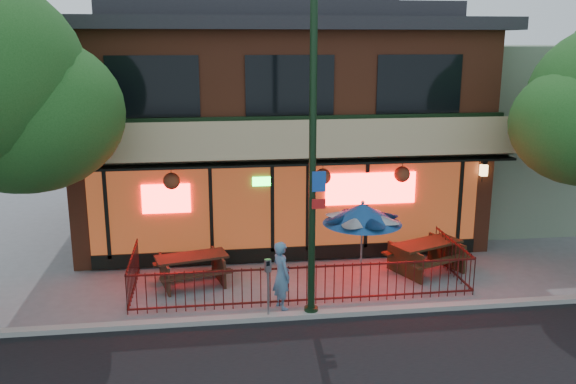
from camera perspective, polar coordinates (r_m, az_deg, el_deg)
The scene contains 11 objects.
ground at distance 14.72m, azimuth 1.90°, elevation -10.78°, with size 80.00×80.00×0.00m, color gray.
curb at distance 14.25m, azimuth 2.24°, elevation -11.39°, with size 80.00×0.25×0.12m, color #999993.
restaurant_building at distance 20.51m, azimuth -1.34°, elevation 8.26°, with size 12.96×9.49×8.05m.
neighbor_building at distance 23.93m, azimuth 20.55°, elevation 5.49°, with size 6.00×7.00×6.00m, color slate.
patio_fence at distance 14.93m, azimuth 1.59°, elevation -7.78°, with size 8.44×2.62×1.00m.
street_light at distance 13.32m, azimuth 2.30°, elevation 0.89°, with size 0.43×0.32×7.00m.
picnic_table_left at distance 16.07m, azimuth -8.99°, elevation -6.79°, with size 2.09×1.78×0.78m.
picnic_table_right at distance 17.14m, azimuth 12.82°, elevation -5.51°, with size 2.37×2.12×0.83m.
patio_umbrella at distance 15.41m, azimuth 6.98°, elevation -2.01°, with size 2.00×1.99×2.28m.
pedestrian at distance 14.40m, azimuth -0.62°, elevation -7.78°, with size 0.60×0.40×1.65m, color teal.
parking_meter_near at distance 13.77m, azimuth -1.88°, elevation -8.13°, with size 0.16×0.14×1.45m.
Camera 1 is at (-2.27, -13.18, 6.15)m, focal length 38.00 mm.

